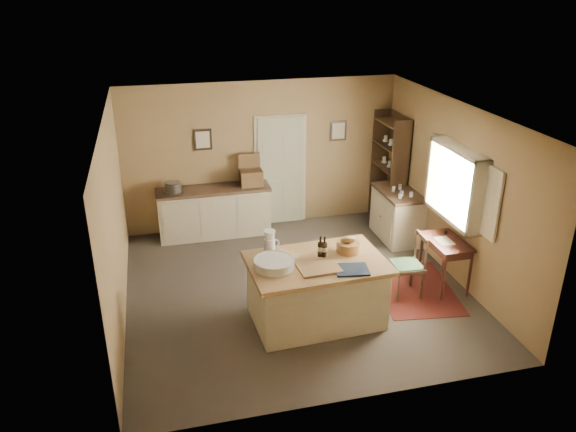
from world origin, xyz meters
name	(u,v)px	position (x,y,z in m)	size (l,w,h in m)	color
ground	(296,288)	(0.00, 0.00, 0.00)	(5.00, 5.00, 0.00)	#4B433A
wall_back	(262,155)	(0.00, 2.50, 1.35)	(5.00, 0.10, 2.70)	olive
wall_front	(357,297)	(0.00, -2.50, 1.35)	(5.00, 0.10, 2.70)	olive
wall_left	(114,224)	(-2.50, 0.00, 1.35)	(0.10, 5.00, 2.70)	olive
wall_right	(455,191)	(2.50, 0.00, 1.35)	(0.10, 5.00, 2.70)	olive
ceiling	(297,113)	(0.00, 0.00, 2.70)	(5.00, 5.00, 0.00)	silver
door	(281,170)	(0.35, 2.47, 1.05)	(0.97, 0.06, 2.11)	#B0B295
framed_prints	(272,135)	(0.20, 2.48, 1.72)	(2.82, 0.02, 0.38)	black
window	(458,184)	(2.42, -0.20, 1.55)	(0.25, 1.99, 1.12)	beige
work_island	(316,289)	(0.05, -0.87, 0.48)	(1.87, 1.28, 1.20)	beige
sideboard	(215,210)	(-0.94, 2.20, 0.48)	(2.02, 0.57, 1.18)	beige
rug	(415,289)	(1.75, -0.46, 0.00)	(1.10, 1.60, 0.01)	#4C130F
writing_desk	(446,247)	(2.20, -0.46, 0.66)	(0.50, 0.82, 0.82)	#331611
desk_chair	(407,266)	(1.53, -0.55, 0.47)	(0.44, 0.44, 0.94)	#312114
right_cabinet	(397,214)	(2.20, 1.28, 0.46)	(0.62, 1.11, 0.99)	beige
shelving_unit	(391,170)	(2.35, 1.99, 1.04)	(0.35, 0.94, 2.08)	#312114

